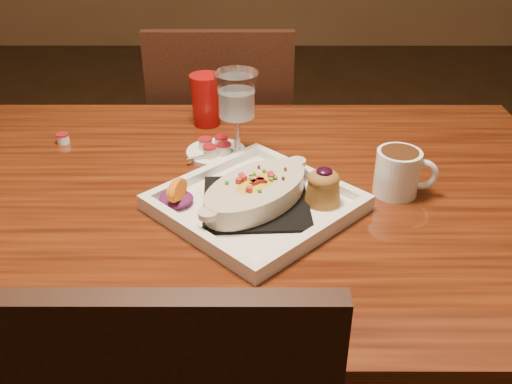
{
  "coord_description": "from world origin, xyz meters",
  "views": [
    {
      "loc": [
        0.1,
        -0.96,
        1.33
      ],
      "look_at": [
        0.1,
        -0.03,
        0.77
      ],
      "focal_mm": 40.0,
      "sensor_mm": 36.0,
      "label": 1
    }
  ],
  "objects_px": {
    "coffee_mug": "(399,171)",
    "saucer": "(215,150)",
    "red_tumbler": "(206,100)",
    "chair_far": "(225,155)",
    "plate": "(260,197)",
    "table": "(208,233)",
    "goblet": "(237,100)"
  },
  "relations": [
    {
      "from": "chair_far",
      "to": "red_tumbler",
      "type": "height_order",
      "value": "chair_far"
    },
    {
      "from": "chair_far",
      "to": "coffee_mug",
      "type": "height_order",
      "value": "chair_far"
    },
    {
      "from": "chair_far",
      "to": "plate",
      "type": "xyz_separation_m",
      "value": [
        0.11,
        -0.69,
        0.27
      ]
    },
    {
      "from": "chair_far",
      "to": "red_tumbler",
      "type": "distance_m",
      "value": 0.43
    },
    {
      "from": "plate",
      "to": "goblet",
      "type": "bearing_deg",
      "value": 58.16
    },
    {
      "from": "table",
      "to": "coffee_mug",
      "type": "height_order",
      "value": "coffee_mug"
    },
    {
      "from": "coffee_mug",
      "to": "red_tumbler",
      "type": "xyz_separation_m",
      "value": [
        -0.4,
        0.33,
        0.01
      ]
    },
    {
      "from": "table",
      "to": "chair_far",
      "type": "relative_size",
      "value": 1.61
    },
    {
      "from": "coffee_mug",
      "to": "saucer",
      "type": "height_order",
      "value": "coffee_mug"
    },
    {
      "from": "saucer",
      "to": "red_tumbler",
      "type": "distance_m",
      "value": 0.18
    },
    {
      "from": "table",
      "to": "plate",
      "type": "height_order",
      "value": "plate"
    },
    {
      "from": "red_tumbler",
      "to": "saucer",
      "type": "bearing_deg",
      "value": -79.46
    },
    {
      "from": "plate",
      "to": "red_tumbler",
      "type": "distance_m",
      "value": 0.41
    },
    {
      "from": "chair_far",
      "to": "plate",
      "type": "distance_m",
      "value": 0.75
    },
    {
      "from": "plate",
      "to": "saucer",
      "type": "height_order",
      "value": "plate"
    },
    {
      "from": "table",
      "to": "saucer",
      "type": "bearing_deg",
      "value": 86.49
    },
    {
      "from": "coffee_mug",
      "to": "red_tumbler",
      "type": "bearing_deg",
      "value": 149.67
    },
    {
      "from": "saucer",
      "to": "red_tumbler",
      "type": "relative_size",
      "value": 1.05
    },
    {
      "from": "goblet",
      "to": "red_tumbler",
      "type": "height_order",
      "value": "goblet"
    },
    {
      "from": "chair_far",
      "to": "plate",
      "type": "height_order",
      "value": "chair_far"
    },
    {
      "from": "goblet",
      "to": "saucer",
      "type": "xyz_separation_m",
      "value": [
        -0.05,
        0.01,
        -0.12
      ]
    },
    {
      "from": "chair_far",
      "to": "red_tumbler",
      "type": "xyz_separation_m",
      "value": [
        -0.02,
        -0.3,
        0.31
      ]
    },
    {
      "from": "coffee_mug",
      "to": "saucer",
      "type": "relative_size",
      "value": 0.92
    },
    {
      "from": "chair_far",
      "to": "goblet",
      "type": "relative_size",
      "value": 4.78
    },
    {
      "from": "chair_far",
      "to": "saucer",
      "type": "distance_m",
      "value": 0.53
    },
    {
      "from": "coffee_mug",
      "to": "red_tumbler",
      "type": "distance_m",
      "value": 0.51
    },
    {
      "from": "chair_far",
      "to": "saucer",
      "type": "xyz_separation_m",
      "value": [
        0.01,
        -0.47,
        0.25
      ]
    },
    {
      "from": "goblet",
      "to": "red_tumbler",
      "type": "bearing_deg",
      "value": 114.02
    },
    {
      "from": "table",
      "to": "saucer",
      "type": "height_order",
      "value": "saucer"
    },
    {
      "from": "plate",
      "to": "coffee_mug",
      "type": "bearing_deg",
      "value": -32.24
    },
    {
      "from": "chair_far",
      "to": "plate",
      "type": "bearing_deg",
      "value": 98.83
    },
    {
      "from": "chair_far",
      "to": "plate",
      "type": "relative_size",
      "value": 2.1
    }
  ]
}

